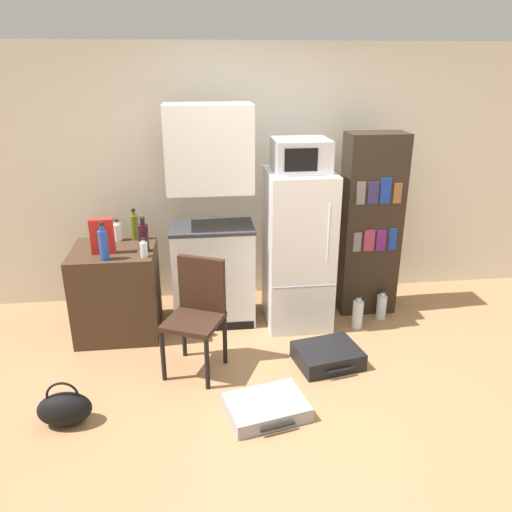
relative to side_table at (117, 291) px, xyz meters
The scene contains 19 objects.
ground_plane 2.02m from the side_table, 39.65° to the right, with size 24.00×24.00×0.00m, color #A3754C.
wall_back 2.06m from the side_table, 23.12° to the left, with size 6.40×0.10×2.49m.
side_table is the anchor object (origin of this frame).
kitchen_hutch 1.02m from the side_table, ahead, with size 0.75×0.47×1.99m.
refrigerator 1.66m from the side_table, ahead, with size 0.57×0.66×1.43m.
microwave 2.01m from the side_table, ahead, with size 0.47×0.43×0.27m.
bookshelf 2.41m from the side_table, ahead, with size 0.54×0.33×1.72m.
bottle_olive_oil 0.59m from the side_table, 53.03° to the left, with size 0.07×0.07×0.29m.
bottle_wine_dark 0.60m from the side_table, 17.60° to the right, with size 0.09×0.09×0.30m.
bottle_clear_short 0.59m from the side_table, 38.07° to the right, with size 0.06×0.06×0.16m.
bottle_milk_white 0.53m from the side_table, 85.35° to the left, with size 0.07×0.07×0.19m.
bottle_blue_soda 0.59m from the side_table, 95.11° to the right, with size 0.07×0.07×0.32m.
cereal_box 0.56m from the side_table, 118.52° to the right, with size 0.19×0.07×0.30m.
chair 0.98m from the side_table, 42.73° to the right, with size 0.53×0.53×0.91m.
suitcase_large_flat 1.93m from the side_table, 23.55° to the right, with size 0.57×0.49×0.14m.
suitcase_small_flat 1.79m from the side_table, 48.76° to the right, with size 0.62×0.50×0.11m.
handbag 1.31m from the side_table, 99.19° to the right, with size 0.36×0.20×0.33m.
water_bottle_front 2.19m from the side_table, ahead, with size 0.10×0.10×0.34m.
water_bottle_middle 2.46m from the side_table, ahead, with size 0.09×0.09×0.30m.
Camera 1 is at (-0.78, -2.89, 2.29)m, focal length 35.00 mm.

